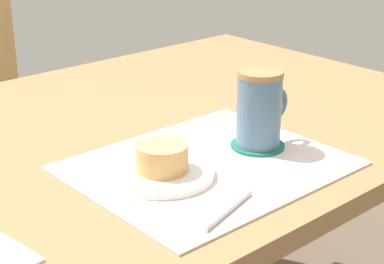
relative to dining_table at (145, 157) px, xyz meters
name	(u,v)px	position (x,y,z in m)	size (l,w,h in m)	color
dining_table	(145,157)	(0.00, 0.00, 0.00)	(1.32, 0.90, 0.72)	#997047
placemat	(208,165)	(-0.04, -0.22, 0.07)	(0.43, 0.35, 0.00)	silver
pastry_plate	(162,173)	(-0.12, -0.21, 0.08)	(0.17, 0.17, 0.01)	white
pastry	(162,157)	(-0.12, -0.21, 0.11)	(0.08, 0.08, 0.04)	#E0A860
coffee_coaster	(257,145)	(0.08, -0.22, 0.07)	(0.10, 0.10, 0.01)	#196B4C
coffee_mug	(260,108)	(0.08, -0.22, 0.14)	(0.11, 0.08, 0.13)	slate
teaspoon	(229,210)	(-0.13, -0.36, 0.08)	(0.01, 0.01, 0.13)	silver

